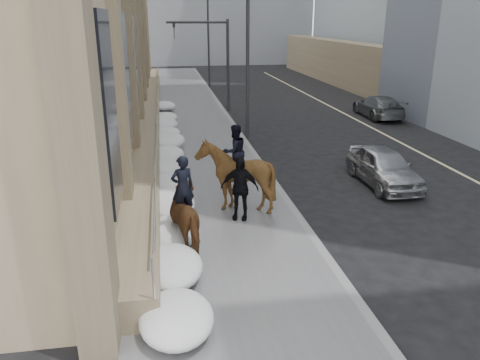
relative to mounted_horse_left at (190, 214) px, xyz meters
name	(u,v)px	position (x,y,z in m)	size (l,w,h in m)	color
ground	(232,278)	(0.88, -1.55, -1.11)	(140.00, 140.00, 0.00)	black
sidewalk	(199,160)	(0.88, 8.45, -1.05)	(5.00, 80.00, 0.12)	#505052
curb	(257,158)	(3.50, 8.45, -1.05)	(0.24, 80.00, 0.12)	slate
lane_line	(417,151)	(11.38, 8.45, -1.10)	(0.15, 70.00, 0.01)	#BFB78C
streetlight_mid	(245,49)	(3.62, 12.45, 3.47)	(1.71, 0.24, 8.00)	#2D2D30
streetlight_far	(207,35)	(3.62, 32.45, 3.47)	(1.71, 0.24, 8.00)	#2D2D30
traffic_signal	(214,51)	(2.95, 20.45, 2.89)	(4.10, 0.22, 6.00)	#2D2D30
snow_bank	(167,166)	(-0.54, 6.56, -0.64)	(1.70, 18.10, 0.76)	silver
mounted_horse_left	(190,214)	(0.00, 0.00, 0.00)	(1.56, 2.33, 2.57)	#422713
mounted_horse_right	(235,173)	(1.60, 2.54, 0.24)	(2.56, 2.68, 2.80)	#3F2912
pedestrian	(240,188)	(1.62, 1.76, 0.01)	(1.17, 0.49, 2.00)	black
car_silver	(383,166)	(7.60, 4.33, -0.39)	(1.69, 4.19, 1.43)	#A1A4A9
car_grey	(378,106)	(13.02, 16.47, -0.41)	(1.96, 4.83, 1.40)	#54585B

